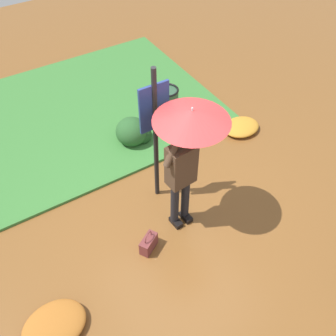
{
  "coord_description": "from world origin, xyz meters",
  "views": [
    {
      "loc": [
        -2.0,
        -2.85,
        4.75
      ],
      "look_at": [
        -0.03,
        0.33,
        0.85
      ],
      "focal_mm": 41.02,
      "sensor_mm": 36.0,
      "label": 1
    }
  ],
  "objects_px": {
    "info_sign_post": "(155,123)",
    "trash_bin": "(167,108)",
    "person_with_umbrella": "(187,141)",
    "handbag": "(149,243)"
  },
  "relations": [
    {
      "from": "trash_bin",
      "to": "person_with_umbrella",
      "type": "bearing_deg",
      "value": -115.21
    },
    {
      "from": "info_sign_post",
      "to": "trash_bin",
      "type": "distance_m",
      "value": 1.97
    },
    {
      "from": "person_with_umbrella",
      "to": "trash_bin",
      "type": "height_order",
      "value": "person_with_umbrella"
    },
    {
      "from": "info_sign_post",
      "to": "trash_bin",
      "type": "xyz_separation_m",
      "value": [
        1.02,
        1.34,
        -1.03
      ]
    },
    {
      "from": "info_sign_post",
      "to": "handbag",
      "type": "distance_m",
      "value": 1.69
    },
    {
      "from": "info_sign_post",
      "to": "handbag",
      "type": "bearing_deg",
      "value": -127.0
    },
    {
      "from": "info_sign_post",
      "to": "trash_bin",
      "type": "height_order",
      "value": "info_sign_post"
    },
    {
      "from": "person_with_umbrella",
      "to": "info_sign_post",
      "type": "relative_size",
      "value": 0.89
    },
    {
      "from": "person_with_umbrella",
      "to": "trash_bin",
      "type": "xyz_separation_m",
      "value": [
        0.92,
        1.96,
        -1.13
      ]
    },
    {
      "from": "person_with_umbrella",
      "to": "trash_bin",
      "type": "bearing_deg",
      "value": 64.79
    }
  ]
}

